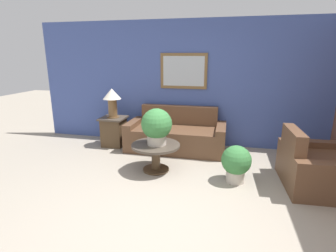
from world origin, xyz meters
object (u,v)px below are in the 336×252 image
Objects in this scene: side_table at (114,131)px; table_lamp at (112,98)px; coffee_table at (156,151)px; potted_plant_on_table at (157,126)px; couch_main at (176,136)px; armchair at (318,169)px; potted_plant_floor at (236,162)px.

table_lamp is (0.00, 0.00, 0.71)m from side_table.
coffee_table is 0.45m from potted_plant_on_table.
couch_main reaches higher than coffee_table.
side_table is (-3.68, 1.07, 0.03)m from armchair.
table_lamp is at bearing 139.58° from coffee_table.
couch_main is at bearing 1.90° from table_lamp.
couch_main is 1.20m from potted_plant_on_table.
side_table is 1.68m from potted_plant_on_table.
potted_plant_floor is at bearing -5.70° from potted_plant_on_table.
potted_plant_floor is (2.52, -1.17, -0.70)m from table_lamp.
side_table is at bearing 140.01° from potted_plant_on_table.
couch_main is 2.58m from armchair.
table_lamp is at bearing 155.15° from potted_plant_floor.
armchair is 1.44× the size of coffee_table.
potted_plant_on_table is at bearing 174.30° from potted_plant_floor.
armchair is 3.90m from table_lamp.
table_lamp reaches higher than coffee_table.
potted_plant_on_table is (1.24, -1.04, -0.24)m from table_lamp.
table_lamp is at bearing 71.42° from armchair.
armchair is (2.33, -1.11, -0.01)m from couch_main.
couch_main is 3.42× the size of potted_plant_floor.
coffee_table is 1.34× the size of potted_plant_on_table.
couch_main is 1.54m from table_lamp.
couch_main reaches higher than potted_plant_floor.
potted_plant_on_table is (1.24, -1.04, 0.47)m from side_table.
coffee_table is at bearing 86.96° from armchair.
side_table is at bearing -178.10° from couch_main.
armchair is at bearing -0.61° from potted_plant_on_table.
armchair reaches higher than coffee_table.
side_table reaches higher than coffee_table.
potted_plant_floor is (1.30, -0.13, -0.02)m from coffee_table.
potted_plant_on_table reaches higher than coffee_table.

